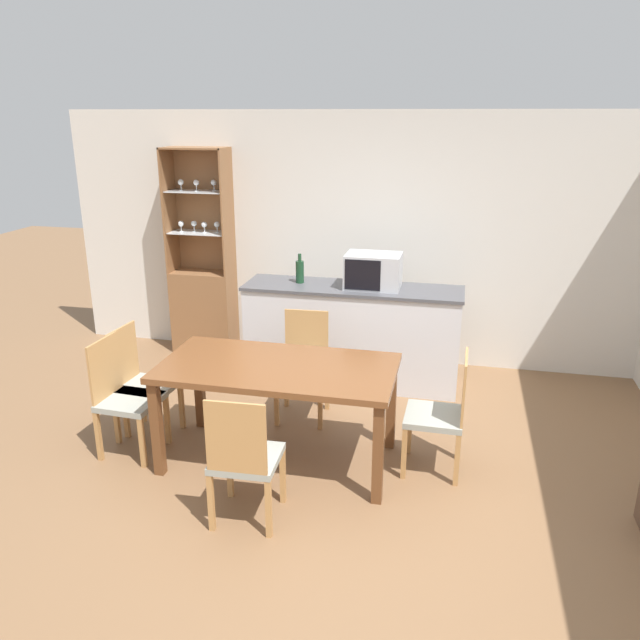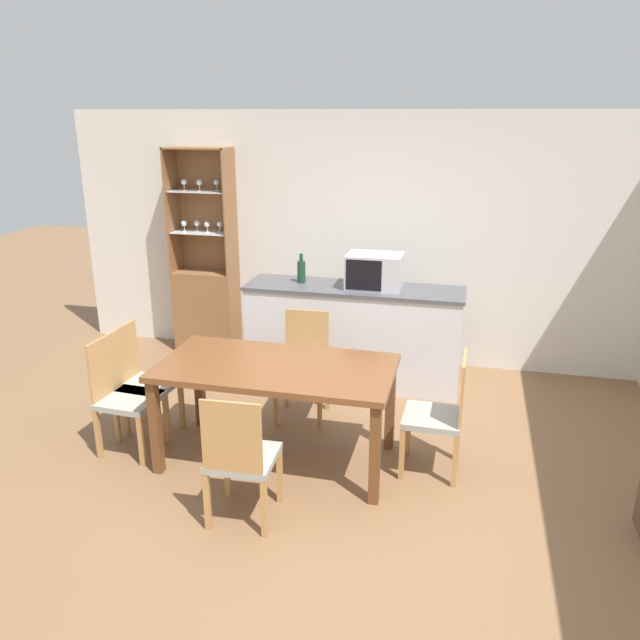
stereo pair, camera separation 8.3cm
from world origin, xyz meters
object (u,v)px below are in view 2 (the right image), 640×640
object	(u,v)px
display_cabinet	(207,293)
dining_chair_head_far	(304,367)
microwave	(375,271)
wine_bottle	(301,271)
dining_chair_side_left_near	(125,396)
dining_chair_side_left_far	(142,382)
dining_chair_head_near	(241,458)
dining_chair_side_right_far	(439,415)
dining_table	(276,376)

from	to	relation	value
display_cabinet	dining_chair_head_far	distance (m)	1.96
microwave	dining_chair_head_far	bearing A→B (deg)	-119.53
wine_bottle	display_cabinet	bearing A→B (deg)	158.74
dining_chair_side_left_near	dining_chair_side_left_far	world-z (taller)	same
dining_chair_head_near	dining_chair_side_left_far	distance (m)	1.49
dining_chair_head_far	dining_chair_side_left_near	world-z (taller)	same
dining_chair_side_left_near	wine_bottle	size ratio (longest dim) A/B	3.23
dining_chair_side_left_near	dining_chair_side_right_far	bearing A→B (deg)	99.39
dining_chair_side_left_far	wine_bottle	world-z (taller)	wine_bottle
dining_chair_side_right_far	dining_chair_side_left_far	world-z (taller)	same
dining_table	wine_bottle	xyz separation A→B (m)	(-0.25, 1.60, 0.39)
dining_chair_head_near	dining_chair_head_far	distance (m)	1.53
display_cabinet	dining_chair_side_right_far	xyz separation A→B (m)	(2.63, -1.94, -0.19)
display_cabinet	dining_chair_side_left_far	size ratio (longest dim) A/B	2.40
dining_chair_side_left_far	dining_chair_head_near	bearing A→B (deg)	56.74
dining_chair_head_far	dining_chair_side_left_far	world-z (taller)	same
dining_table	microwave	size ratio (longest dim) A/B	3.37
dining_table	dining_chair_side_left_far	bearing A→B (deg)	173.45
dining_table	dining_chair_side_left_near	xyz separation A→B (m)	(-1.18, -0.13, -0.24)
dining_chair_head_near	display_cabinet	bearing A→B (deg)	114.71
dining_table	dining_chair_side_right_far	xyz separation A→B (m)	(1.18, 0.13, -0.24)
dining_chair_head_far	dining_chair_side_left_near	bearing A→B (deg)	34.23
microwave	dining_table	bearing A→B (deg)	-106.27
dining_chair_head_near	microwave	distance (m)	2.49
dining_chair_side_left_near	microwave	world-z (taller)	microwave
dining_chair_side_left_near	wine_bottle	bearing A→B (deg)	154.72
dining_chair_side_left_near	microwave	bearing A→B (deg)	139.31
dining_table	dining_chair_side_left_near	bearing A→B (deg)	-173.74
microwave	wine_bottle	bearing A→B (deg)	178.60
dining_chair_side_left_far	dining_chair_side_right_far	bearing A→B (deg)	93.91
dining_table	dining_chair_side_left_near	distance (m)	1.21
dining_table	dining_chair_head_far	size ratio (longest dim) A/B	1.88
microwave	dining_chair_side_left_far	bearing A→B (deg)	-138.58
dining_chair_head_near	dining_chair_side_left_far	xyz separation A→B (m)	(-1.18, 0.90, 0.00)
wine_bottle	dining_chair_side_left_near	bearing A→B (deg)	-118.37
dining_chair_side_right_far	dining_chair_side_left_near	xyz separation A→B (m)	(-2.36, -0.26, 0.00)
wine_bottle	dining_chair_head_near	bearing A→B (deg)	-84.03
dining_chair_side_right_far	display_cabinet	bearing A→B (deg)	54.53
display_cabinet	dining_chair_side_right_far	distance (m)	3.28
dining_chair_head_far	microwave	bearing A→B (deg)	-122.49
display_cabinet	wine_bottle	bearing A→B (deg)	-21.26
display_cabinet	dining_chair_head_near	size ratio (longest dim) A/B	2.40
wine_bottle	dining_chair_side_left_far	bearing A→B (deg)	-122.52
dining_chair_head_far	wine_bottle	size ratio (longest dim) A/B	3.23
dining_chair_head_far	display_cabinet	bearing A→B (deg)	-45.01
dining_chair_side_right_far	dining_chair_head_near	bearing A→B (deg)	128.16
dining_chair_side_left_near	dining_chair_side_left_far	xyz separation A→B (m)	(0.00, 0.27, 0.00)
dining_chair_side_right_far	dining_chair_side_left_far	size ratio (longest dim) A/B	1.00
dining_chair_head_near	dining_chair_side_left_far	bearing A→B (deg)	140.31
dining_chair_head_near	dining_chair_side_left_near	size ratio (longest dim) A/B	1.00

